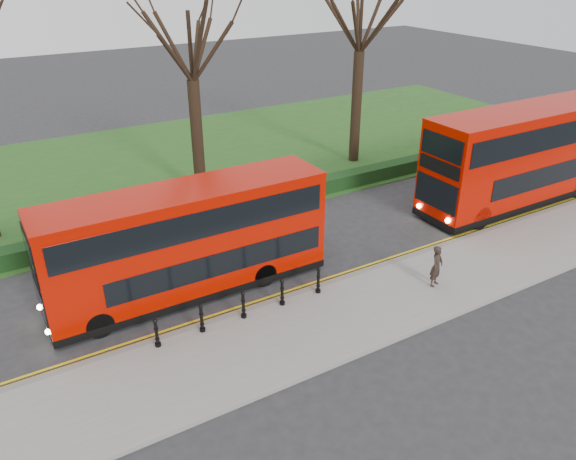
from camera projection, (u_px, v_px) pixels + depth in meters
ground at (256, 293)px, 21.13m from camera, size 120.00×120.00×0.00m
pavement at (298, 333)px, 18.80m from camera, size 60.00×4.00×0.15m
kerb at (269, 304)px, 20.33m from camera, size 60.00×0.25×0.16m
grass_verge at (136, 171)px, 32.64m from camera, size 60.00×18.00×0.06m
hedge at (188, 217)px, 26.18m from camera, size 60.00×0.90×0.80m
yellow_line_outer at (265, 302)px, 20.59m from camera, size 60.00×0.10×0.01m
yellow_line_inner at (262, 299)px, 20.75m from camera, size 60.00×0.10×0.01m
tree_mid at (190, 38)px, 26.20m from camera, size 6.92×6.92×10.81m
tree_right at (361, 11)px, 30.45m from camera, size 7.53×7.53×11.77m
bollard_row at (243, 305)px, 19.26m from camera, size 6.32×0.15×1.00m
bus_lead at (188, 242)px, 20.32m from camera, size 10.41×2.39×4.14m
bus_rear at (528, 155)px, 27.81m from camera, size 12.11×2.78×4.82m
pedestrian at (437, 266)px, 21.00m from camera, size 0.70×0.59×1.64m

